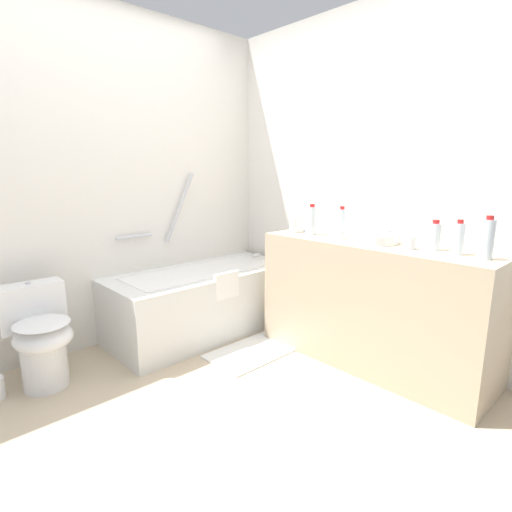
{
  "coord_description": "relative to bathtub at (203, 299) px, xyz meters",
  "views": [
    {
      "loc": [
        -1.06,
        -1.6,
        1.32
      ],
      "look_at": [
        0.71,
        0.29,
        0.76
      ],
      "focal_mm": 27.76,
      "sensor_mm": 36.0,
      "label": 1
    }
  ],
  "objects": [
    {
      "name": "bathtub",
      "position": [
        0.0,
        0.0,
        0.0
      ],
      "size": [
        1.54,
        0.69,
        1.3
      ],
      "color": "silver",
      "rests_on": "ground_plane"
    },
    {
      "name": "drinking_glass_0",
      "position": [
        0.55,
        -0.64,
        0.62
      ],
      "size": [
        0.08,
        0.08,
        0.08
      ],
      "primitive_type": "cylinder",
      "color": "white",
      "rests_on": "vanity_counter"
    },
    {
      "name": "vanity_counter",
      "position": [
        0.54,
        -1.25,
        0.15
      ],
      "size": [
        0.56,
        1.58,
        0.86
      ],
      "primitive_type": "cube",
      "color": "tan",
      "rests_on": "ground_plane"
    },
    {
      "name": "drinking_glass_2",
      "position": [
        0.46,
        -1.51,
        0.61
      ],
      "size": [
        0.07,
        0.07,
        0.08
      ],
      "primitive_type": "cylinder",
      "color": "white",
      "rests_on": "vanity_counter"
    },
    {
      "name": "soap_dish",
      "position": [
        0.47,
        -1.01,
        0.58
      ],
      "size": [
        0.09,
        0.06,
        0.02
      ],
      "primitive_type": "cube",
      "color": "white",
      "rests_on": "vanity_counter"
    },
    {
      "name": "bath_mat",
      "position": [
        0.02,
        -0.59,
        -0.28
      ],
      "size": [
        0.67,
        0.41,
        0.01
      ],
      "primitive_type": "cube",
      "color": "white",
      "rests_on": "ground_plane"
    },
    {
      "name": "drinking_glass_1",
      "position": [
        0.46,
        -0.58,
        0.63
      ],
      "size": [
        0.08,
        0.08,
        0.1
      ],
      "primitive_type": "cylinder",
      "color": "white",
      "rests_on": "vanity_counter"
    },
    {
      "name": "wall_back_tiled",
      "position": [
        -0.77,
        0.4,
        0.97
      ],
      "size": [
        3.59,
        0.1,
        2.5
      ],
      "primitive_type": "cube",
      "color": "silver",
      "rests_on": "ground_plane"
    },
    {
      "name": "ground_plane",
      "position": [
        -0.77,
        -0.98,
        -0.28
      ],
      "size": [
        4.19,
        4.19,
        0.0
      ],
      "primitive_type": "plane",
      "color": "#C1AD8E"
    },
    {
      "name": "water_bottle_2",
      "position": [
        0.54,
        -0.96,
        0.68
      ],
      "size": [
        0.06,
        0.06,
        0.22
      ],
      "color": "silver",
      "rests_on": "vanity_counter"
    },
    {
      "name": "water_bottle_4",
      "position": [
        0.47,
        -0.74,
        0.68
      ],
      "size": [
        0.07,
        0.07,
        0.23
      ],
      "color": "silver",
      "rests_on": "vanity_counter"
    },
    {
      "name": "toilet",
      "position": [
        -1.24,
        -0.01,
        0.04
      ],
      "size": [
        0.38,
        0.5,
        0.64
      ],
      "rotation": [
        0.0,
        0.0,
        -1.59
      ],
      "color": "white",
      "rests_on": "ground_plane"
    },
    {
      "name": "water_bottle_3",
      "position": [
        0.53,
        -1.62,
        0.66
      ],
      "size": [
        0.07,
        0.07,
        0.18
      ],
      "color": "silver",
      "rests_on": "vanity_counter"
    },
    {
      "name": "sink_faucet",
      "position": [
        0.69,
        -1.25,
        0.6
      ],
      "size": [
        0.11,
        0.15,
        0.07
      ],
      "color": "#B8B8BD",
      "rests_on": "vanity_counter"
    },
    {
      "name": "wall_right_mirror",
      "position": [
        0.87,
        -0.98,
        0.97
      ],
      "size": [
        0.1,
        3.06,
        2.5
      ],
      "primitive_type": "cube",
      "color": "silver",
      "rests_on": "ground_plane"
    },
    {
      "name": "water_bottle_0",
      "position": [
        0.5,
        -1.77,
        0.67
      ],
      "size": [
        0.06,
        0.06,
        0.2
      ],
      "color": "silver",
      "rests_on": "vanity_counter"
    },
    {
      "name": "water_bottle_1",
      "position": [
        0.48,
        -1.92,
        0.68
      ],
      "size": [
        0.07,
        0.07,
        0.24
      ],
      "color": "silver",
      "rests_on": "vanity_counter"
    },
    {
      "name": "sink_basin",
      "position": [
        0.51,
        -1.25,
        0.6
      ],
      "size": [
        0.3,
        0.3,
        0.06
      ],
      "primitive_type": "cylinder",
      "color": "white",
      "rests_on": "vanity_counter"
    }
  ]
}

